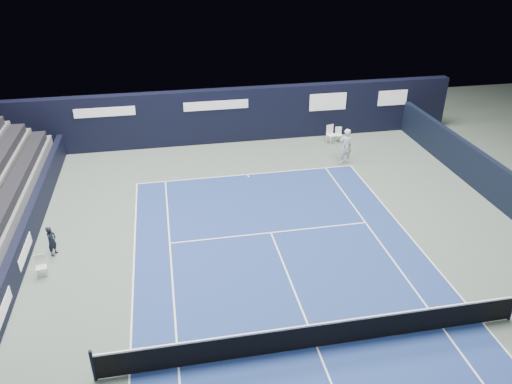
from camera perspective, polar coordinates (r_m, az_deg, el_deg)
ground at (r=17.14m, az=4.96°, el=-12.56°), size 48.00×48.00×0.00m
court_surface at (r=15.75m, az=6.96°, el=-17.19°), size 10.97×23.77×0.01m
enclosure_wall_right at (r=24.10m, az=27.16°, el=-0.30°), size 0.30×22.00×1.80m
folding_chair_back_a at (r=29.16m, az=8.54°, el=6.71°), size 0.58×0.57×1.05m
folding_chair_back_b at (r=29.50m, az=9.41°, el=6.65°), size 0.42×0.40×0.84m
line_judge_chair at (r=19.56m, az=-23.38°, el=-7.57°), size 0.42×0.40×0.83m
line_judge at (r=20.45m, az=-22.30°, el=-5.21°), size 0.45×0.53×1.22m
court_markings at (r=15.74m, az=6.96°, el=-17.18°), size 11.03×23.83×0.00m
tennis_net at (r=15.39m, az=7.08°, el=-15.87°), size 12.90×0.10×1.10m
back_sponsor_wall at (r=28.83m, az=-2.59°, el=8.77°), size 26.00×0.63×3.10m
side_barrier_left at (r=20.29m, az=-25.34°, el=-6.22°), size 0.33×22.00×1.20m
tennis_player at (r=26.58m, az=10.21°, el=5.20°), size 0.72×0.87×1.89m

